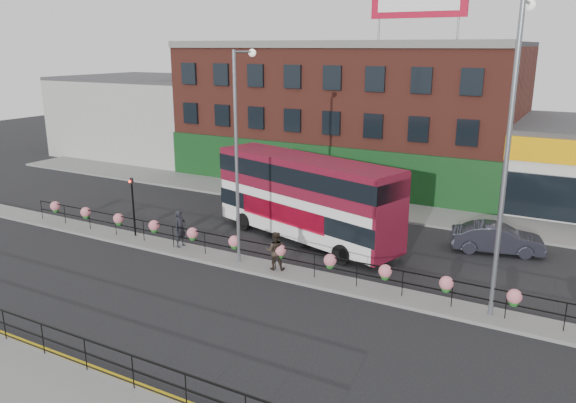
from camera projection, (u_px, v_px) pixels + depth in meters
The scene contains 16 objects.
ground at pixel (257, 268), 26.28m from camera, with size 120.00×120.00×0.00m, color black.
north_pavement at pixel (355, 205), 36.37m from camera, with size 60.00×4.00×0.15m, color slate.
median at pixel (257, 266), 26.26m from camera, with size 60.00×1.60×0.15m, color slate.
yellow_line_inner at pixel (97, 368), 18.11m from camera, with size 60.00×0.10×0.01m, color gold.
yellow_line_outer at pixel (93, 370), 17.96m from camera, with size 60.00×0.10×0.01m, color gold.
brick_building at pixel (349, 111), 43.59m from camera, with size 25.00×12.21×10.30m.
warehouse_west at pixel (153, 115), 53.50m from camera, with size 15.50×12.00×7.30m.
median_railing at pixel (257, 247), 26.00m from camera, with size 30.04×0.56×1.23m.
south_railing at pixel (42, 332), 18.46m from camera, with size 20.04×0.05×1.12m.
double_decker_bus at pixel (306, 190), 29.24m from camera, with size 11.38×5.68×4.49m.
car at pixel (497, 238), 28.07m from camera, with size 4.70×2.59×1.47m, color #262731.
pedestrian_a at pixel (180, 229), 28.42m from camera, with size 0.53×0.74×1.90m, color black.
pedestrian_b at pixel (275, 251), 25.49m from camera, with size 1.08×0.98×1.80m, color #2C231C.
lamp_column_west at pixel (239, 140), 25.32m from camera, with size 0.35×1.71×9.76m.
lamp_column_east at pixel (510, 136), 19.81m from camera, with size 0.41×2.01×11.48m.
traffic_light_median at pixel (132, 194), 29.70m from camera, with size 0.15×0.28×3.65m.
Camera 1 is at (13.17, -20.70, 10.04)m, focal length 35.00 mm.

